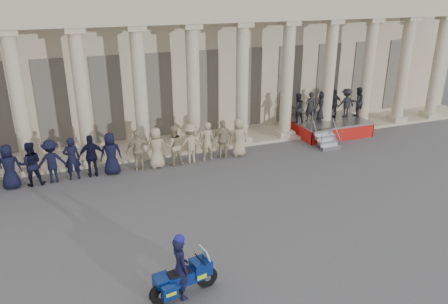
# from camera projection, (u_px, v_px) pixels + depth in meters

# --- Properties ---
(ground) EXTENTS (90.00, 90.00, 0.00)m
(ground) POSITION_uv_depth(u_px,v_px,m) (230.00, 231.00, 15.06)
(ground) COLOR #47474A
(ground) RESTS_ON ground
(building) EXTENTS (40.00, 12.50, 9.00)m
(building) POSITION_uv_depth(u_px,v_px,m) (138.00, 46.00, 26.27)
(building) COLOR tan
(building) RESTS_ON ground
(officer_rank) EXTENTS (17.97, 0.73, 1.92)m
(officer_rank) POSITION_uv_depth(u_px,v_px,m) (52.00, 161.00, 18.52)
(officer_rank) COLOR black
(officer_rank) RESTS_ON ground
(reviewing_stand) EXTENTS (4.80, 3.90, 2.46)m
(reviewing_stand) POSITION_uv_depth(u_px,v_px,m) (331.00, 110.00, 24.61)
(reviewing_stand) COLOR gray
(reviewing_stand) RESTS_ON ground
(motorcycle) EXTENTS (2.01, 0.93, 1.29)m
(motorcycle) POSITION_uv_depth(u_px,v_px,m) (185.00, 277.00, 11.80)
(motorcycle) COLOR black
(motorcycle) RESTS_ON ground
(rider) EXTENTS (0.54, 0.73, 1.92)m
(rider) POSITION_uv_depth(u_px,v_px,m) (180.00, 266.00, 11.61)
(rider) COLOR black
(rider) RESTS_ON ground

